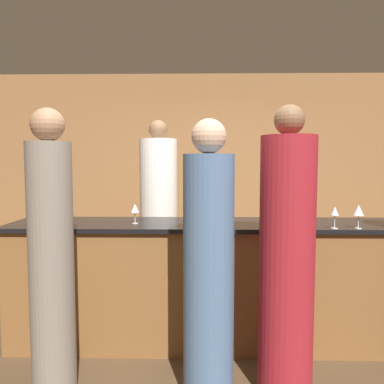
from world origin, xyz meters
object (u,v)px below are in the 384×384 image
at_px(guest_2, 287,262).
at_px(guest_3, 51,261).
at_px(bartender, 159,221).
at_px(guest_1, 208,270).
at_px(wine_bottle_0, 264,207).

xyz_separation_m(guest_2, guest_3, (-1.52, -0.05, 0.01)).
distance_m(bartender, guest_1, 1.67).
relative_size(guest_1, wine_bottle_0, 6.88).
relative_size(bartender, wine_bottle_0, 7.55).
height_order(bartender, guest_1, bartender).
bearing_deg(guest_3, wine_bottle_0, 32.86).
bearing_deg(guest_2, guest_1, -173.57).
xyz_separation_m(bartender, guest_1, (0.49, -1.60, -0.07)).
bearing_deg(guest_3, guest_1, -0.55).
bearing_deg(guest_1, bartender, 107.12).
bearing_deg(guest_1, guest_3, 179.45).
bearing_deg(bartender, guest_2, 123.05).
distance_m(guest_2, wine_bottle_0, 0.98).
distance_m(bartender, guest_3, 1.67).
height_order(guest_2, guest_3, guest_2).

